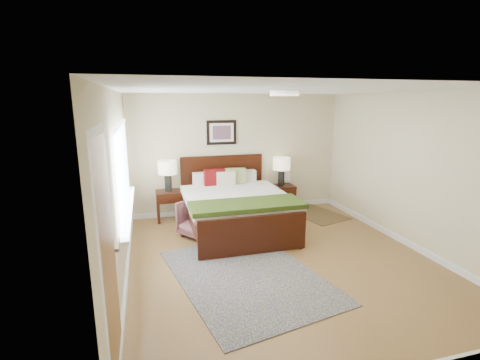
{
  "coord_description": "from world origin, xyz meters",
  "views": [
    {
      "loc": [
        -1.89,
        -4.57,
        2.36
      ],
      "look_at": [
        -0.37,
        0.95,
        1.05
      ],
      "focal_mm": 26.0,
      "sensor_mm": 36.0,
      "label": 1
    }
  ],
  "objects_px": {
    "nightstand_right": "(281,195)",
    "armchair": "(203,219)",
    "nightstand_left": "(169,197)",
    "lamp_right": "(282,166)",
    "bed": "(235,201)",
    "lamp_left": "(168,170)",
    "rug_persian": "(246,275)"
  },
  "relations": [
    {
      "from": "nightstand_left",
      "to": "lamp_right",
      "type": "distance_m",
      "value": 2.46
    },
    {
      "from": "rug_persian",
      "to": "nightstand_right",
      "type": "bearing_deg",
      "value": 48.15
    },
    {
      "from": "nightstand_right",
      "to": "armchair",
      "type": "bearing_deg",
      "value": -151.47
    },
    {
      "from": "rug_persian",
      "to": "armchair",
      "type": "bearing_deg",
      "value": 90.71
    },
    {
      "from": "bed",
      "to": "nightstand_left",
      "type": "xyz_separation_m",
      "value": [
        -1.14,
        0.87,
        -0.09
      ]
    },
    {
      "from": "nightstand_left",
      "to": "armchair",
      "type": "bearing_deg",
      "value": -63.41
    },
    {
      "from": "nightstand_left",
      "to": "armchair",
      "type": "distance_m",
      "value": 1.15
    },
    {
      "from": "lamp_left",
      "to": "lamp_right",
      "type": "bearing_deg",
      "value": 0.0
    },
    {
      "from": "nightstand_left",
      "to": "lamp_left",
      "type": "height_order",
      "value": "lamp_left"
    },
    {
      "from": "nightstand_left",
      "to": "rug_persian",
      "type": "relative_size",
      "value": 0.24
    },
    {
      "from": "armchair",
      "to": "nightstand_right",
      "type": "bearing_deg",
      "value": 83.42
    },
    {
      "from": "lamp_left",
      "to": "armchair",
      "type": "bearing_deg",
      "value": -63.87
    },
    {
      "from": "armchair",
      "to": "lamp_left",
      "type": "bearing_deg",
      "value": 171.02
    },
    {
      "from": "lamp_left",
      "to": "rug_persian",
      "type": "relative_size",
      "value": 0.24
    },
    {
      "from": "lamp_right",
      "to": "armchair",
      "type": "relative_size",
      "value": 0.86
    },
    {
      "from": "lamp_left",
      "to": "armchair",
      "type": "height_order",
      "value": "lamp_left"
    },
    {
      "from": "nightstand_left",
      "to": "lamp_right",
      "type": "relative_size",
      "value": 0.98
    },
    {
      "from": "nightstand_right",
      "to": "lamp_right",
      "type": "distance_m",
      "value": 0.64
    },
    {
      "from": "bed",
      "to": "nightstand_left",
      "type": "relative_size",
      "value": 3.8
    },
    {
      "from": "bed",
      "to": "nightstand_right",
      "type": "height_order",
      "value": "bed"
    },
    {
      "from": "bed",
      "to": "armchair",
      "type": "bearing_deg",
      "value": -166.03
    },
    {
      "from": "bed",
      "to": "nightstand_left",
      "type": "height_order",
      "value": "bed"
    },
    {
      "from": "lamp_left",
      "to": "bed",
      "type": "bearing_deg",
      "value": -37.95
    },
    {
      "from": "nightstand_right",
      "to": "armchair",
      "type": "relative_size",
      "value": 0.79
    },
    {
      "from": "bed",
      "to": "nightstand_right",
      "type": "bearing_deg",
      "value": 34.58
    },
    {
      "from": "armchair",
      "to": "nightstand_left",
      "type": "bearing_deg",
      "value": 171.48
    },
    {
      "from": "rug_persian",
      "to": "bed",
      "type": "bearing_deg",
      "value": 69.41
    },
    {
      "from": "nightstand_left",
      "to": "lamp_right",
      "type": "height_order",
      "value": "lamp_right"
    },
    {
      "from": "nightstand_right",
      "to": "lamp_left",
      "type": "relative_size",
      "value": 0.92
    },
    {
      "from": "bed",
      "to": "nightstand_right",
      "type": "relative_size",
      "value": 4.04
    },
    {
      "from": "bed",
      "to": "lamp_left",
      "type": "xyz_separation_m",
      "value": [
        -1.14,
        0.89,
        0.47
      ]
    },
    {
      "from": "nightstand_right",
      "to": "lamp_right",
      "type": "bearing_deg",
      "value": 90.0
    }
  ]
}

